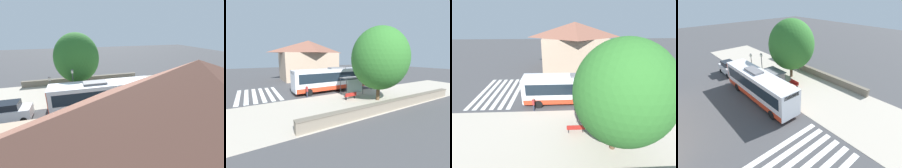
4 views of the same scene
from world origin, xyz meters
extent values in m
plane|color=#424244|center=(0.00, 0.00, 0.00)|extent=(120.00, 120.00, 0.00)
cube|color=#ADA393|center=(-4.50, 0.00, 0.01)|extent=(9.00, 44.00, 0.02)
cube|color=silver|center=(5.00, 9.11, 0.00)|extent=(9.00, 0.50, 0.01)
cube|color=silver|center=(5.00, 10.06, 0.00)|extent=(9.00, 0.50, 0.01)
cube|color=silver|center=(5.00, 11.01, 0.00)|extent=(9.00, 0.50, 0.01)
cube|color=silver|center=(5.00, 11.96, 0.00)|extent=(9.00, 0.50, 0.01)
cube|color=silver|center=(5.00, 12.91, 0.00)|extent=(9.00, 0.50, 0.01)
cube|color=silver|center=(5.00, 13.86, 0.00)|extent=(9.00, 0.50, 0.01)
cube|color=slate|center=(-8.55, 0.00, 0.46)|extent=(0.50, 20.00, 0.92)
cube|color=#685F52|center=(-8.55, 0.00, 0.96)|extent=(0.60, 20.00, 0.08)
pyramid|color=brown|center=(15.80, -0.03, 7.45)|extent=(7.82, 12.83, 2.74)
cube|color=silver|center=(1.89, 1.43, 1.92)|extent=(2.46, 11.91, 2.95)
cube|color=black|center=(1.89, 1.43, 2.31)|extent=(2.50, 10.96, 1.30)
cube|color=red|center=(1.89, 1.43, 0.74)|extent=(2.50, 11.67, 0.59)
cube|color=red|center=(1.89, -4.49, 1.92)|extent=(2.50, 0.06, 2.83)
cube|color=black|center=(1.89, 7.35, 3.10)|extent=(1.85, 0.08, 0.41)
cube|color=slate|center=(1.89, 0.54, 3.51)|extent=(1.23, 2.62, 0.22)
cylinder|color=black|center=(0.74, 5.60, 0.50)|extent=(0.30, 1.00, 1.00)
cylinder|color=black|center=(3.04, 5.60, 0.50)|extent=(0.30, 1.00, 1.00)
cylinder|color=black|center=(0.74, -2.26, 0.50)|extent=(0.30, 1.00, 1.00)
cylinder|color=black|center=(3.04, -2.26, 0.50)|extent=(0.30, 1.00, 1.00)
cylinder|color=#515459|center=(-0.72, -1.33, 1.16)|extent=(0.08, 0.08, 2.32)
cylinder|color=#515459|center=(-0.72, 1.48, 1.16)|extent=(0.08, 0.08, 2.32)
cylinder|color=#515459|center=(-2.14, -1.33, 1.16)|extent=(0.08, 0.08, 2.32)
cylinder|color=#515459|center=(-2.14, 1.48, 1.16)|extent=(0.08, 0.08, 2.32)
cube|color=#515459|center=(-1.43, 0.07, 2.36)|extent=(1.72, 3.12, 0.08)
cube|color=silver|center=(-2.12, 0.07, 1.28)|extent=(0.03, 2.54, 1.86)
cylinder|color=#2D3347|center=(0.14, 6.06, 0.39)|extent=(0.12, 0.12, 0.77)
cylinder|color=#2D3347|center=(0.30, 6.06, 0.39)|extent=(0.12, 0.12, 0.77)
cube|color=maroon|center=(0.22, 6.06, 1.09)|extent=(0.34, 0.22, 0.63)
sphere|color=tan|center=(0.22, 6.06, 1.51)|extent=(0.21, 0.21, 0.21)
cube|color=maroon|center=(-3.43, 1.76, 0.45)|extent=(0.40, 1.65, 0.06)
cube|color=maroon|center=(-3.60, 1.76, 0.68)|extent=(0.04, 1.65, 0.40)
cube|color=black|center=(-3.43, 1.10, 0.23)|extent=(0.32, 0.06, 0.45)
cube|color=black|center=(-3.43, 2.42, 0.23)|extent=(0.32, 0.06, 0.45)
cylinder|color=#4C4C51|center=(-0.69, -1.80, 0.08)|extent=(0.24, 0.24, 0.16)
cylinder|color=#4C4C51|center=(-0.69, -1.80, 2.03)|extent=(0.10, 0.10, 4.06)
cube|color=silver|center=(-0.69, -1.80, 4.23)|extent=(0.24, 0.24, 0.35)
pyramid|color=#4C4C51|center=(-0.69, -1.80, 4.48)|extent=(0.28, 0.28, 0.14)
cylinder|color=#4C4C51|center=(-0.54, -4.46, 0.08)|extent=(0.24, 0.24, 0.16)
cylinder|color=#4C4C51|center=(-0.54, -4.46, 1.70)|extent=(0.10, 0.10, 3.41)
cube|color=silver|center=(-0.54, -4.46, 3.58)|extent=(0.24, 0.24, 0.35)
pyramid|color=#4C4C51|center=(-0.54, -4.46, 3.83)|extent=(0.28, 0.28, 0.14)
cylinder|color=brown|center=(-5.39, -0.97, 1.59)|extent=(0.43, 0.43, 3.19)
ellipsoid|color=#2D6B28|center=(-5.39, -0.97, 5.02)|extent=(6.65, 6.65, 7.31)
cube|color=silver|center=(1.52, -8.36, 0.83)|extent=(1.88, 3.93, 1.11)
cube|color=black|center=(1.52, -8.46, 1.73)|extent=(1.59, 2.04, 0.69)
cylinder|color=black|center=(0.64, -7.08, 0.32)|extent=(0.22, 0.64, 0.64)
cylinder|color=black|center=(2.41, -7.08, 0.32)|extent=(0.22, 0.64, 0.64)
cylinder|color=black|center=(0.64, -9.64, 0.32)|extent=(0.22, 0.64, 0.64)
camera|label=1|loc=(17.49, -1.76, 9.24)|focal=24.00mm
camera|label=2|loc=(-18.10, 12.30, 5.29)|focal=24.00mm
camera|label=3|loc=(-14.12, 3.29, 9.69)|focal=24.00mm
camera|label=4|loc=(11.12, 17.81, 11.67)|focal=28.00mm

